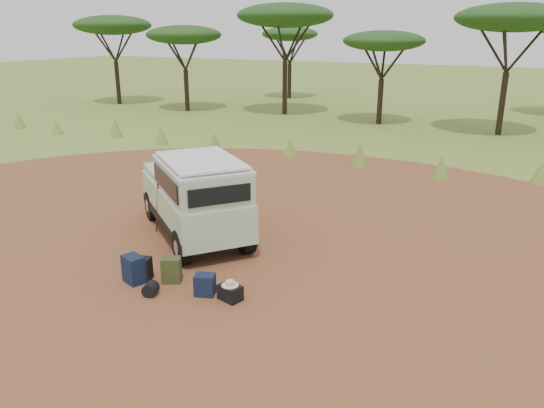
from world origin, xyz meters
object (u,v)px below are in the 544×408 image
at_px(backpack_olive, 171,270).
at_px(walking_staff, 157,208).
at_px(safari_vehicle, 196,197).
at_px(backpack_navy, 134,269).
at_px(hard_case, 230,293).
at_px(backpack_black, 142,269).
at_px(duffel_navy, 205,285).

bearing_deg(backpack_olive, walking_staff, 107.16).
height_order(safari_vehicle, backpack_olive, safari_vehicle).
bearing_deg(backpack_navy, hard_case, 27.15).
relative_size(backpack_black, hard_case, 1.14).
bearing_deg(hard_case, duffel_navy, -158.61).
relative_size(backpack_navy, duffel_navy, 1.35).
xyz_separation_m(duffel_navy, hard_case, (0.53, 0.05, -0.06)).
xyz_separation_m(walking_staff, hard_case, (3.30, -2.03, -0.54)).
bearing_deg(safari_vehicle, backpack_olive, -27.94).
bearing_deg(backpack_black, duffel_navy, -16.54).
xyz_separation_m(safari_vehicle, walking_staff, (-0.90, -0.35, -0.31)).
relative_size(safari_vehicle, duffel_navy, 10.25).
bearing_deg(backpack_olive, safari_vehicle, 86.05).
bearing_deg(hard_case, safari_vehicle, 151.17).
height_order(safari_vehicle, backpack_black, safari_vehicle).
bearing_deg(backpack_black, safari_vehicle, 80.97).
bearing_deg(walking_staff, safari_vehicle, -33.06).
distance_m(backpack_black, backpack_navy, 0.19).
bearing_deg(backpack_black, walking_staff, 103.39).
height_order(backpack_navy, duffel_navy, backpack_navy).
relative_size(walking_staff, backpack_black, 2.99).
xyz_separation_m(backpack_black, duffel_navy, (1.48, 0.04, -0.03)).
distance_m(backpack_black, backpack_olive, 0.61).
height_order(backpack_black, backpack_olive, backpack_olive).
relative_size(backpack_black, duffel_navy, 1.14).
bearing_deg(duffel_navy, safari_vehicle, 108.67).
bearing_deg(duffel_navy, walking_staff, 124.23).
distance_m(walking_staff, backpack_navy, 2.61).
relative_size(walking_staff, duffel_navy, 3.41).
distance_m(backpack_olive, duffel_navy, 0.92).
distance_m(walking_staff, backpack_olive, 2.72).
relative_size(safari_vehicle, backpack_navy, 7.62).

